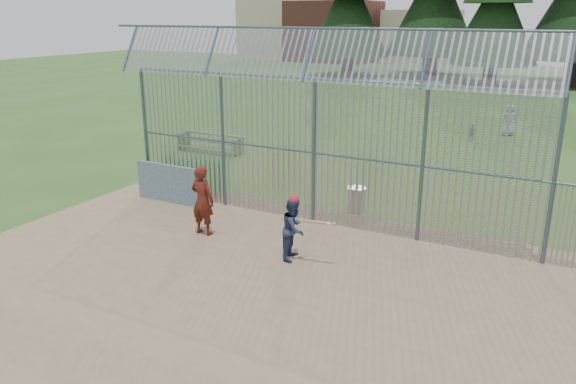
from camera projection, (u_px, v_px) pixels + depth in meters
The scene contains 12 objects.
ground at pixel (247, 269), 12.99m from camera, with size 120.00×120.00×0.00m, color #2D511E.
dirt_infield at pixel (236, 277), 12.57m from camera, with size 14.00×10.00×0.02m, color #756047.
dugout_wall at pixel (170, 184), 17.30m from camera, with size 2.50×0.12×1.20m, color #38566B.
batter at pixel (294, 229), 13.30m from camera, with size 0.72×0.56×1.49m, color navy.
onlooker at pixel (202, 200), 14.73m from camera, with size 0.68×0.45×1.87m, color maroon.
bg_kid_standing at pixel (509, 120), 26.87m from camera, with size 0.75×0.49×1.53m, color gray.
bg_kid_seated at pixel (472, 133), 25.77m from camera, with size 0.47×0.20×0.80m, color slate.
batting_gear at pixel (300, 206), 13.00m from camera, with size 1.24×0.38×0.55m.
trash_can at pixel (357, 199), 16.61m from camera, with size 0.56×0.56×0.82m.
bleacher at pixel (210, 142), 23.80m from camera, with size 3.00×0.95×0.72m.
backstop_fence at pixel (377, 148), 14.34m from camera, with size 20.09×0.81×5.30m.
distant_buildings at pixel (330, 30), 69.76m from camera, with size 26.50×10.50×8.00m.
Camera 1 is at (6.41, -9.99, 5.65)m, focal length 35.00 mm.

